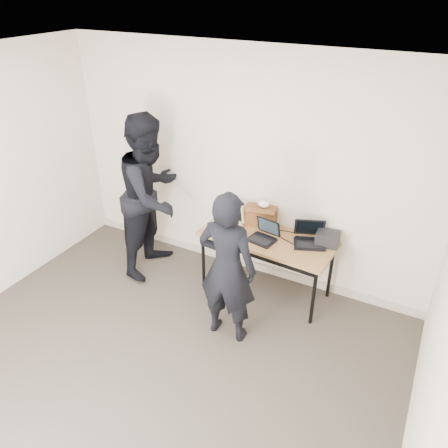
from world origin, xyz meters
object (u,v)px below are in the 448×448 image
Objects in this scene: leather_satchel at (261,216)px; person_typist at (227,268)px; laptop_beige at (225,223)px; desk at (266,242)px; laptop_center at (264,235)px; person_observer at (152,195)px; equipment_box at (328,238)px; laptop_right at (309,238)px.

leather_satchel is 1.07m from person_typist.
laptop_beige is at bearing -154.69° from leather_satchel.
person_typist reaches higher than desk.
laptop_center is at bearing -67.55° from leather_satchel.
laptop_center is at bearing -87.71° from person_observer.
laptop_beige is at bearing -64.38° from person_typist.
leather_satchel reaches higher than desk.
person_observer is at bearing -170.39° from equipment_box.
person_typist reaches higher than laptop_right.
equipment_box is 0.15× the size of person_typist.
desk is 4.02× the size of leather_satchel.
equipment_box is at bearing 20.53° from desk.
person_typist is (-0.69, -1.03, 0.02)m from equipment_box.
desk is 6.28× the size of equipment_box.
laptop_right is at bearing -17.55° from leather_satchel.
person_typist is at bearing -124.03° from equipment_box.
person_typist is at bearing -138.85° from laptop_right.
person_typist is (-0.51, -0.97, 0.04)m from laptop_right.
person_observer is at bearing 167.68° from laptop_right.
person_typist reaches higher than leather_satchel.
leather_satchel reaches higher than laptop_center.
person_observer is at bearing -171.81° from leather_satchel.
laptop_beige is 0.95m from person_typist.
leather_satchel is 1.31m from person_observer.
leather_satchel reaches higher than equipment_box.
laptop_right is at bearing 14.82° from laptop_beige.
desk is at bearing -86.45° from person_observer.
person_observer is (-1.36, 0.68, 0.18)m from person_typist.
desk is 0.67m from equipment_box.
laptop_right is 1.74× the size of equipment_box.
desk is 0.34m from leather_satchel.
equipment_box is 1.24m from person_typist.
person_typist is at bearing -54.59° from laptop_beige.
person_observer is (-1.43, -0.16, 0.33)m from desk.
laptop_center is at bearing 178.54° from laptop_right.
equipment_box is at bearing -83.09° from person_observer.
laptop_beige is 0.19× the size of person_observer.
laptop_right is 0.64m from leather_satchel.
person_observer is (-0.91, -0.15, 0.22)m from laptop_beige.
desk is 0.12m from laptop_center.
person_typist is 1.53m from person_observer.
laptop_beige reaches higher than desk.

